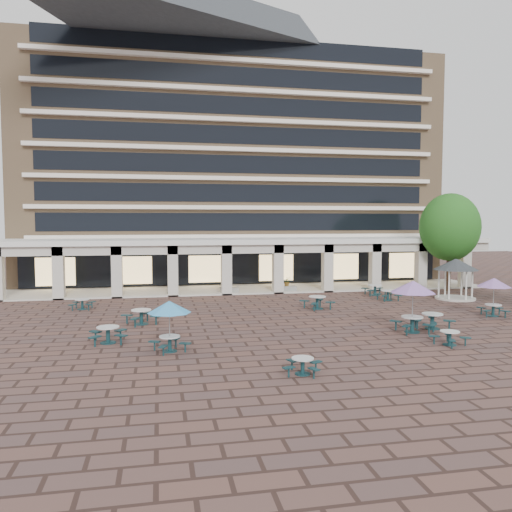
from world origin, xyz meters
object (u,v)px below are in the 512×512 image
(picnic_table_2, at_px, (303,364))
(gazebo, at_px, (456,269))
(planter_left, at_px, (229,288))
(planter_right, at_px, (287,286))
(picnic_table_3, at_px, (432,320))
(picnic_table_4, at_px, (169,309))

(picnic_table_2, height_order, gazebo, gazebo)
(planter_left, xyz_separation_m, planter_right, (4.84, 0.00, 0.04))
(picnic_table_2, xyz_separation_m, planter_left, (0.20, 21.71, 0.07))
(gazebo, bearing_deg, picnic_table_3, -128.49)
(picnic_table_3, xyz_separation_m, picnic_table_4, (-14.17, -2.07, 1.43))
(planter_right, bearing_deg, picnic_table_3, -74.62)
(picnic_table_3, bearing_deg, picnic_table_2, -163.45)
(picnic_table_2, xyz_separation_m, picnic_table_3, (9.24, 6.45, 0.12))
(picnic_table_2, relative_size, planter_left, 1.17)
(picnic_table_4, bearing_deg, planter_right, 38.43)
(planter_left, distance_m, planter_right, 4.84)
(picnic_table_2, distance_m, picnic_table_4, 6.77)
(picnic_table_2, relative_size, planter_right, 1.17)
(picnic_table_2, relative_size, picnic_table_3, 0.78)
(picnic_table_3, bearing_deg, gazebo, 33.13)
(picnic_table_4, bearing_deg, picnic_table_3, -13.33)
(picnic_table_2, xyz_separation_m, picnic_table_4, (-4.93, 4.38, 1.55))
(picnic_table_4, distance_m, gazebo, 24.21)
(picnic_table_3, xyz_separation_m, gazebo, (7.28, 9.16, 1.78))
(planter_left, bearing_deg, gazebo, -20.51)
(picnic_table_2, bearing_deg, gazebo, 65.80)
(picnic_table_4, relative_size, gazebo, 0.70)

